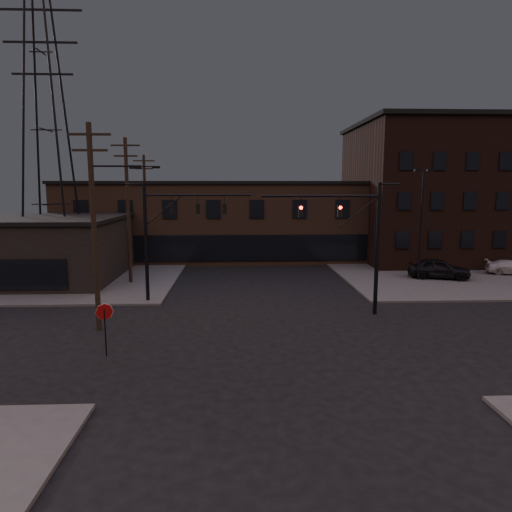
{
  "coord_description": "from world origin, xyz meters",
  "views": [
    {
      "loc": [
        -1.96,
        -22.36,
        7.72
      ],
      "look_at": [
        -0.78,
        5.48,
        3.5
      ],
      "focal_mm": 32.0,
      "sensor_mm": 36.0,
      "label": 1
    }
  ],
  "objects_px": {
    "traffic_signal_far": "(165,228)",
    "car_crossing": "(292,253)",
    "parked_car_lot_a": "(439,268)",
    "stop_sign": "(105,317)",
    "traffic_signal_near": "(359,234)",
    "parked_car_lot_b": "(512,267)"
  },
  "relations": [
    {
      "from": "stop_sign",
      "to": "car_crossing",
      "type": "relative_size",
      "value": 0.55
    },
    {
      "from": "car_crossing",
      "to": "parked_car_lot_a",
      "type": "bearing_deg",
      "value": -24.47
    },
    {
      "from": "parked_car_lot_a",
      "to": "traffic_signal_near",
      "type": "bearing_deg",
      "value": 154.66
    },
    {
      "from": "parked_car_lot_a",
      "to": "car_crossing",
      "type": "relative_size",
      "value": 1.09
    },
    {
      "from": "traffic_signal_near",
      "to": "parked_car_lot_a",
      "type": "xyz_separation_m",
      "value": [
        9.55,
        9.95,
        -3.94
      ]
    },
    {
      "from": "traffic_signal_near",
      "to": "traffic_signal_far",
      "type": "xyz_separation_m",
      "value": [
        -12.07,
        3.5,
        0.08
      ]
    },
    {
      "from": "traffic_signal_near",
      "to": "stop_sign",
      "type": "distance_m",
      "value": 15.17
    },
    {
      "from": "stop_sign",
      "to": "traffic_signal_far",
      "type": "bearing_deg",
      "value": 82.68
    },
    {
      "from": "traffic_signal_near",
      "to": "stop_sign",
      "type": "bearing_deg",
      "value": -154.1
    },
    {
      "from": "parked_car_lot_a",
      "to": "parked_car_lot_b",
      "type": "bearing_deg",
      "value": -59.94
    },
    {
      "from": "parked_car_lot_a",
      "to": "parked_car_lot_b",
      "type": "height_order",
      "value": "parked_car_lot_a"
    },
    {
      "from": "traffic_signal_far",
      "to": "parked_car_lot_a",
      "type": "height_order",
      "value": "traffic_signal_far"
    },
    {
      "from": "stop_sign",
      "to": "parked_car_lot_b",
      "type": "xyz_separation_m",
      "value": [
        30.12,
        17.91,
        -1.08
      ]
    },
    {
      "from": "traffic_signal_far",
      "to": "stop_sign",
      "type": "xyz_separation_m",
      "value": [
        -1.28,
        -9.99,
        -3.17
      ]
    },
    {
      "from": "parked_car_lot_b",
      "to": "car_crossing",
      "type": "distance_m",
      "value": 20.56
    },
    {
      "from": "traffic_signal_near",
      "to": "traffic_signal_far",
      "type": "height_order",
      "value": "same"
    },
    {
      "from": "traffic_signal_far",
      "to": "car_crossing",
      "type": "bearing_deg",
      "value": 58.67
    },
    {
      "from": "traffic_signal_near",
      "to": "parked_car_lot_b",
      "type": "height_order",
      "value": "traffic_signal_near"
    },
    {
      "from": "traffic_signal_near",
      "to": "car_crossing",
      "type": "height_order",
      "value": "traffic_signal_near"
    },
    {
      "from": "traffic_signal_near",
      "to": "parked_car_lot_b",
      "type": "bearing_deg",
      "value": 34.27
    },
    {
      "from": "traffic_signal_far",
      "to": "stop_sign",
      "type": "height_order",
      "value": "traffic_signal_far"
    },
    {
      "from": "traffic_signal_far",
      "to": "parked_car_lot_b",
      "type": "relative_size",
      "value": 1.89
    }
  ]
}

